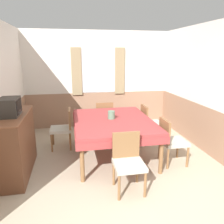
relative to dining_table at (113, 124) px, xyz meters
The scene contains 13 objects.
ground_plane 1.87m from the dining_table, 91.18° to the right, with size 16.00×16.00×0.00m, color tan.
wall_back 2.09m from the dining_table, 91.02° to the left, with size 4.29×0.09×2.60m.
wall_left 2.11m from the dining_table, behind, with size 0.05×4.11×2.60m.
wall_right 2.04m from the dining_table, ahead, with size 0.05×4.11×2.60m.
dining_table is the anchor object (origin of this frame).
chair_head_near 1.18m from the dining_table, 90.00° to the right, with size 0.44×0.44×0.86m.
chair_head_window 1.18m from the dining_table, 90.00° to the left, with size 0.44×0.44×0.86m.
chair_left_far 1.13m from the dining_table, 150.22° to the left, with size 0.44×0.44×0.86m.
chair_right_far 1.13m from the dining_table, 29.78° to the left, with size 0.44×0.44×0.86m.
chair_right_near 1.13m from the dining_table, 29.78° to the right, with size 0.44×0.44×0.86m.
sideboard 1.79m from the dining_table, 167.74° to the right, with size 0.46×1.32×1.04m.
tv 1.87m from the dining_table, 165.84° to the right, with size 0.29×0.42×0.29m.
vase 0.18m from the dining_table, 113.03° to the left, with size 0.14×0.14×0.16m.
Camera 1 is at (-0.75, -2.27, 1.99)m, focal length 35.00 mm.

